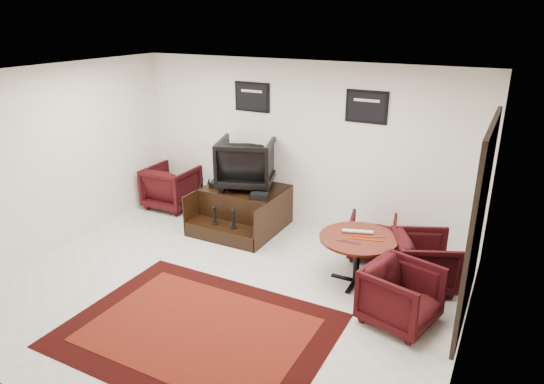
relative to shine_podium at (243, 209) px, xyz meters
The scene contains 16 objects.
ground 2.08m from the shine_podium, 67.68° to the right, with size 6.00×6.00×0.00m, color silver.
room_shell 2.60m from the shine_podium, 56.28° to the right, with size 6.02×5.02×2.81m.
area_rug 2.99m from the shine_podium, 69.52° to the right, with size 3.02×2.27×0.01m.
shine_podium is the anchor object (origin of this frame).
shine_chair 0.85m from the shine_podium, 90.00° to the left, with size 0.91×0.85×0.93m, color black.
shoes_pair 0.63m from the shine_podium, behind, with size 0.27×0.30×0.10m.
polish_kit 0.69m from the shine_podium, 29.74° to the right, with size 0.27×0.19×0.09m, color black.
umbrella_black 0.83m from the shine_podium, 163.95° to the right, with size 0.33×0.12×0.89m, color black, non-canonical shape.
umbrella_hooked 0.82m from the shine_podium, behind, with size 0.29×0.11×0.78m, color black, non-canonical shape.
armchair_side 1.68m from the shine_podium, behind, with size 0.86×0.80×0.88m, color black.
meeting_table 2.49m from the shine_podium, 20.78° to the right, with size 1.04×1.04×0.68m.
table_chair_back 2.28m from the shine_podium, ahead, with size 0.68×0.64×0.70m, color black.
table_chair_window 3.20m from the shine_podium, ahead, with size 0.79×0.74×0.81m, color black.
table_chair_corner 3.44m from the shine_podium, 26.53° to the right, with size 0.78×0.73×0.81m, color black.
paper_roll 2.43m from the shine_podium, 18.62° to the right, with size 0.05×0.05×0.42m, color white.
table_clutter 2.59m from the shine_podium, 20.78° to the right, with size 0.56×0.40×0.01m.
Camera 1 is at (3.21, -4.69, 3.49)m, focal length 32.00 mm.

